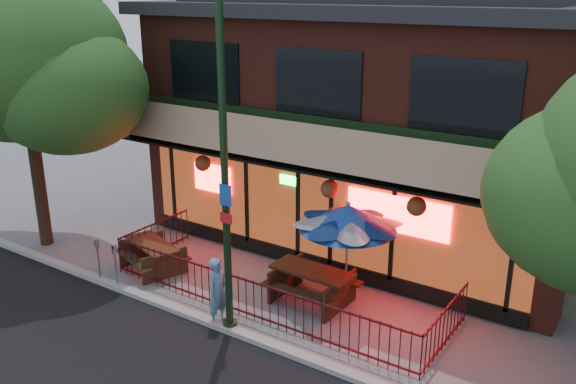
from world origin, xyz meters
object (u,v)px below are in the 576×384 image
at_px(pedestrian, 218,292).
at_px(parking_meter_far, 98,253).
at_px(picnic_table_right, 312,281).
at_px(street_tree_left, 24,47).
at_px(parking_meter_near, 115,259).
at_px(picnic_table_left, 153,252).
at_px(street_light, 225,195).
at_px(patio_umbrella, 348,217).

height_order(pedestrian, parking_meter_far, pedestrian).
xyz_separation_m(picnic_table_right, pedestrian, (-1.20, -2.01, 0.24)).
relative_size(street_tree_left, picnic_table_right, 3.99).
bearing_deg(street_tree_left, parking_meter_near, -12.49).
relative_size(picnic_table_right, parking_meter_far, 1.70).
bearing_deg(street_tree_left, picnic_table_right, 8.71).
bearing_deg(picnic_table_left, street_light, -18.70).
height_order(pedestrian, parking_meter_near, pedestrian).
relative_size(pedestrian, parking_meter_far, 1.34).
distance_m(street_tree_left, picnic_table_right, 9.84).
height_order(street_tree_left, parking_meter_near, street_tree_left).
bearing_deg(parking_meter_near, parking_meter_far, 179.51).
height_order(patio_umbrella, parking_meter_far, patio_umbrella).
distance_m(picnic_table_right, patio_umbrella, 1.83).
xyz_separation_m(street_tree_left, picnic_table_left, (3.86, 0.43, -5.17)).
bearing_deg(parking_meter_near, street_light, 1.25).
bearing_deg(street_tree_left, picnic_table_left, 6.37).
distance_m(picnic_table_right, parking_meter_near, 4.91).
bearing_deg(parking_meter_near, picnic_table_right, 25.91).
bearing_deg(street_light, pedestrian, 171.36).
distance_m(street_light, pedestrian, 2.38).
height_order(picnic_table_left, parking_meter_near, parking_meter_near).
bearing_deg(picnic_table_left, picnic_table_right, 10.72).
relative_size(patio_umbrella, pedestrian, 1.62).
bearing_deg(picnic_table_right, parking_meter_near, -154.09).
bearing_deg(patio_umbrella, picnic_table_left, -166.52).
relative_size(pedestrian, parking_meter_near, 1.33).
relative_size(street_tree_left, patio_umbrella, 3.12).
height_order(picnic_table_left, patio_umbrella, patio_umbrella).
height_order(street_light, street_tree_left, street_tree_left).
height_order(street_light, parking_meter_far, street_light).
distance_m(picnic_table_left, patio_umbrella, 5.57).
bearing_deg(pedestrian, street_tree_left, 86.16).
bearing_deg(street_tree_left, street_light, -6.04).
xyz_separation_m(picnic_table_right, parking_meter_near, (-4.41, -2.14, 0.25)).
bearing_deg(picnic_table_left, street_tree_left, -173.63).
xyz_separation_m(patio_umbrella, parking_meter_near, (-5.10, -2.53, -1.39)).
distance_m(street_light, patio_umbrella, 3.05).
relative_size(street_tree_left, picnic_table_left, 3.78).
bearing_deg(picnic_table_right, patio_umbrella, 29.36).
height_order(picnic_table_left, pedestrian, pedestrian).
xyz_separation_m(street_light, parking_meter_far, (-4.20, -0.07, -2.35)).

